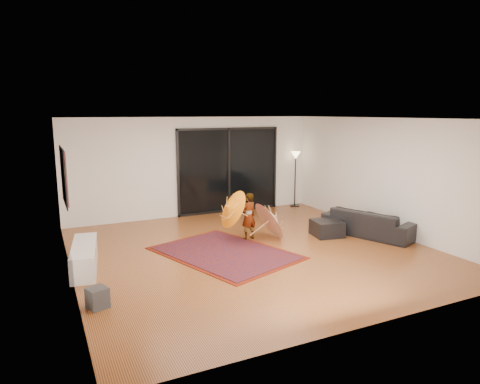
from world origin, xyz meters
TOP-DOWN VIEW (x-y plane):
  - floor at (0.00, 0.00)m, footprint 7.00×7.00m
  - ceiling at (0.00, 0.00)m, footprint 7.00×7.00m
  - wall_back at (0.00, 3.50)m, footprint 7.00×0.00m
  - wall_front at (0.00, -3.50)m, footprint 7.00×0.00m
  - wall_left at (-3.50, 0.00)m, footprint 0.00×7.00m
  - wall_right at (3.50, 0.00)m, footprint 0.00×7.00m
  - sliding_door at (1.00, 3.47)m, footprint 3.06×0.07m
  - painting at (-3.46, 1.00)m, footprint 0.04×1.28m
  - media_console at (-3.25, 0.39)m, footprint 0.64×1.68m
  - speaker at (-3.25, -1.37)m, footprint 0.34×0.34m
  - persian_rug at (-0.59, 0.09)m, footprint 2.80×3.30m
  - sofa at (2.95, -0.15)m, footprint 1.53×2.24m
  - ottoman at (2.05, 0.23)m, footprint 0.73×0.73m
  - floor_lamp at (3.10, 3.25)m, footprint 0.29×0.29m
  - child at (0.29, 0.77)m, footprint 0.43×0.33m
  - parasol_orange at (-0.26, 0.72)m, footprint 0.56×0.88m
  - parasol_white at (0.89, 0.62)m, footprint 0.65×0.95m

SIDE VIEW (x-z plane):
  - floor at x=0.00m, z-range 0.00..0.00m
  - persian_rug at x=-0.59m, z-range 0.00..0.02m
  - speaker at x=-3.25m, z-range 0.00..0.31m
  - ottoman at x=2.05m, z-range 0.00..0.36m
  - media_console at x=-3.25m, z-range 0.00..0.46m
  - sofa at x=2.95m, z-range 0.00..0.61m
  - parasol_white at x=0.89m, z-range 0.02..0.99m
  - child at x=0.29m, z-range 0.00..1.06m
  - parasol_orange at x=-0.26m, z-range 0.29..1.18m
  - sliding_door at x=1.00m, z-range 0.00..2.40m
  - floor_lamp at x=3.10m, z-range 0.48..2.15m
  - wall_back at x=0.00m, z-range -2.15..4.85m
  - wall_front at x=0.00m, z-range -2.15..4.85m
  - wall_left at x=-3.50m, z-range -2.15..4.85m
  - wall_right at x=3.50m, z-range -2.15..4.85m
  - painting at x=-3.46m, z-range 1.11..2.19m
  - ceiling at x=0.00m, z-range 2.70..2.70m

